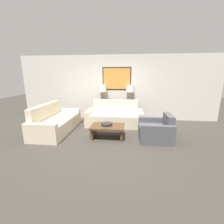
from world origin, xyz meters
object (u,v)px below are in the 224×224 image
object	(u,v)px
table_lamp_right	(130,91)
couch_by_side	(56,123)
console_table	(116,111)
decorative_bowl	(107,124)
coffee_table	(108,129)
table_lamp_left	(103,91)
armchair_near_back_wall	(156,131)
couch_by_back_wall	(115,117)

from	to	relation	value
table_lamp_right	couch_by_side	distance (m)	3.05
console_table	decorative_bowl	world-z (taller)	console_table
coffee_table	table_lamp_right	bearing A→B (deg)	71.13
table_lamp_left	decorative_bowl	distance (m)	2.09
couch_by_side	armchair_near_back_wall	world-z (taller)	couch_by_side
table_lamp_left	armchair_near_back_wall	xyz separation A→B (m)	(1.89, -1.86, -0.96)
table_lamp_left	couch_by_back_wall	size ratio (longest dim) A/B	0.34
console_table	table_lamp_left	world-z (taller)	table_lamp_left
couch_by_back_wall	console_table	bearing A→B (deg)	90.00
table_lamp_right	armchair_near_back_wall	bearing A→B (deg)	-67.49
table_lamp_right	console_table	bearing A→B (deg)	180.00
table_lamp_right	couch_by_back_wall	distance (m)	1.27
table_lamp_right	decorative_bowl	bearing A→B (deg)	-109.97
table_lamp_left	couch_by_side	world-z (taller)	table_lamp_left
table_lamp_right	couch_by_back_wall	xyz separation A→B (m)	(-0.56, -0.66, -0.92)
coffee_table	decorative_bowl	world-z (taller)	decorative_bowl
console_table	couch_by_back_wall	xyz separation A→B (m)	(0.00, -0.66, -0.08)
table_lamp_right	decorative_bowl	xyz separation A→B (m)	(-0.68, -1.88, -0.81)
couch_by_side	coffee_table	bearing A→B (deg)	-10.82
coffee_table	decorative_bowl	distance (m)	0.15
decorative_bowl	couch_by_back_wall	bearing A→B (deg)	84.25
armchair_near_back_wall	coffee_table	bearing A→B (deg)	-178.03
couch_by_side	table_lamp_right	bearing A→B (deg)	32.62
console_table	armchair_near_back_wall	distance (m)	2.29
console_table	couch_by_back_wall	distance (m)	0.67
console_table	table_lamp_right	xyz separation A→B (m)	(0.56, 0.00, 0.85)
console_table	table_lamp_left	size ratio (longest dim) A/B	2.24
couch_by_back_wall	decorative_bowl	size ratio (longest dim) A/B	6.25
console_table	couch_by_side	world-z (taller)	couch_by_side
table_lamp_left	couch_by_back_wall	world-z (taller)	table_lamp_left
table_lamp_left	armchair_near_back_wall	world-z (taller)	table_lamp_left
console_table	decorative_bowl	xyz separation A→B (m)	(-0.12, -1.88, 0.04)
couch_by_back_wall	armchair_near_back_wall	size ratio (longest dim) A/B	2.18
armchair_near_back_wall	decorative_bowl	bearing A→B (deg)	-179.20
table_lamp_left	couch_by_back_wall	xyz separation A→B (m)	(0.56, -0.66, -0.92)
couch_by_side	decorative_bowl	size ratio (longest dim) A/B	6.25
console_table	table_lamp_left	bearing A→B (deg)	180.00
table_lamp_right	coffee_table	bearing A→B (deg)	-108.87
decorative_bowl	armchair_near_back_wall	world-z (taller)	armchair_near_back_wall
coffee_table	armchair_near_back_wall	bearing A→B (deg)	1.97
couch_by_back_wall	couch_by_side	bearing A→B (deg)	-154.42
couch_by_back_wall	couch_by_side	size ratio (longest dim) A/B	1.00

